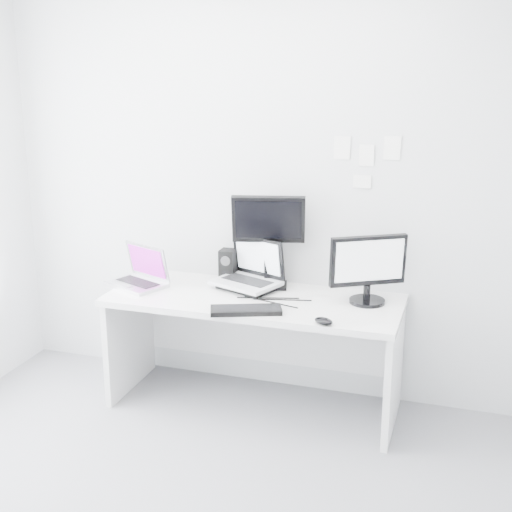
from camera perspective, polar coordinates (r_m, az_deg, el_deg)
name	(u,v)px	position (r m, az deg, el deg)	size (l,w,h in m)	color
back_wall	(271,188)	(4.45, 1.21, 5.61)	(3.60, 3.60, 0.00)	silver
desk	(254,352)	(4.42, -0.17, -7.85)	(1.80, 0.70, 0.73)	white
macbook	(135,266)	(4.51, -9.85, -0.79)	(0.36, 0.27, 0.27)	#B0B0B4
speaker	(228,265)	(4.59, -2.29, -0.72)	(0.10, 0.10, 0.21)	black
dell_laptop	(246,264)	(4.38, -0.86, -0.69)	(0.40, 0.31, 0.33)	silver
rear_monitor	(268,240)	(4.39, 1.03, 1.31)	(0.45, 0.16, 0.62)	black
samsung_monitor	(368,269)	(4.18, 9.17, -1.02)	(0.47, 0.21, 0.43)	black
keyboard	(246,310)	(4.03, -0.82, -4.44)	(0.41, 0.15, 0.03)	black
mouse	(324,321)	(3.88, 5.54, -5.30)	(0.11, 0.07, 0.04)	black
wall_note_0	(342,148)	(4.30, 7.04, 8.77)	(0.10, 0.00, 0.14)	white
wall_note_1	(367,155)	(4.28, 9.01, 8.12)	(0.09, 0.00, 0.13)	white
wall_note_2	(392,148)	(4.25, 11.06, 8.65)	(0.10, 0.00, 0.14)	white
wall_note_3	(362,182)	(4.31, 8.65, 6.03)	(0.11, 0.00, 0.08)	white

